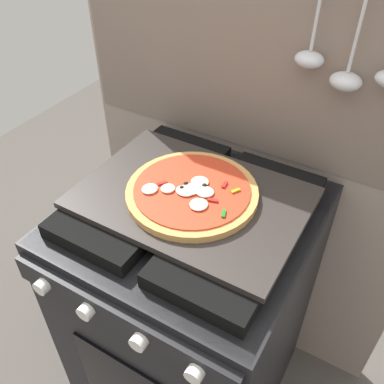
# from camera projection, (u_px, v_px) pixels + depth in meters

# --- Properties ---
(ground_plane) EXTENTS (4.00, 4.00, 0.00)m
(ground_plane) POSITION_uv_depth(u_px,v_px,m) (192.00, 377.00, 1.61)
(ground_plane) COLOR #4C4742
(kitchen_backsplash) EXTENTS (1.10, 0.09, 1.55)m
(kitchen_backsplash) POSITION_uv_depth(u_px,v_px,m) (247.00, 167.00, 1.32)
(kitchen_backsplash) COLOR gray
(kitchen_backsplash) RESTS_ON ground_plane
(stove) EXTENTS (0.60, 0.64, 0.90)m
(stove) POSITION_uv_depth(u_px,v_px,m) (192.00, 308.00, 1.32)
(stove) COLOR black
(stove) RESTS_ON ground_plane
(baking_tray) EXTENTS (0.54, 0.38, 0.02)m
(baking_tray) POSITION_uv_depth(u_px,v_px,m) (192.00, 198.00, 1.02)
(baking_tray) COLOR #2D2826
(baking_tray) RESTS_ON stove
(pizza_left) EXTENTS (0.32, 0.32, 0.03)m
(pizza_left) POSITION_uv_depth(u_px,v_px,m) (193.00, 193.00, 1.01)
(pizza_left) COLOR tan
(pizza_left) RESTS_ON baking_tray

